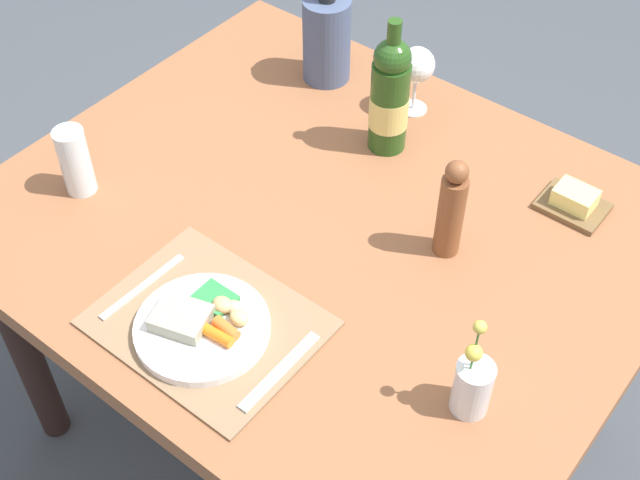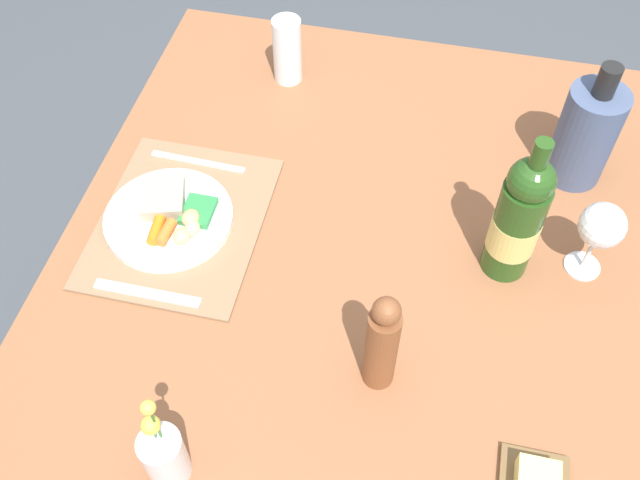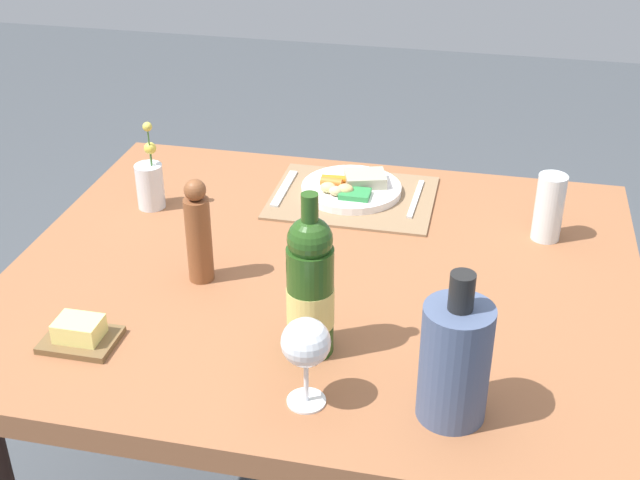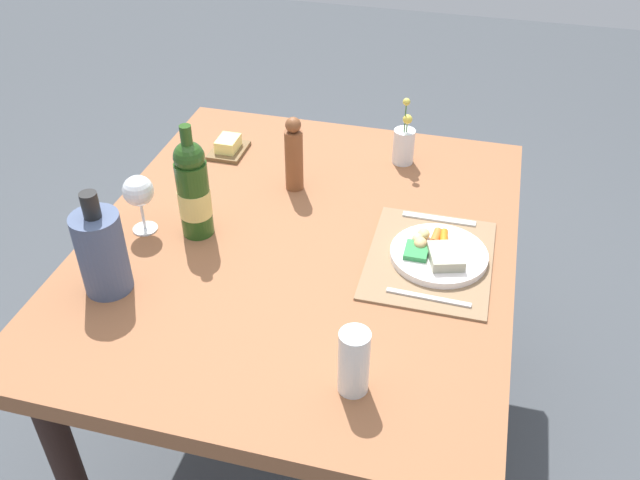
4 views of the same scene
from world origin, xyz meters
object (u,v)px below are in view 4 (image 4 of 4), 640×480
Objects in this scene: dining_table at (301,266)px; butter_dish at (228,147)px; fork at (428,297)px; water_tumbler at (354,365)px; cooler_bottle at (102,252)px; knife at (439,219)px; dinner_plate at (438,253)px; wine_glass at (138,192)px; flower_vase at (404,144)px; pepper_mill at (294,155)px; wine_bottle at (193,190)px.

dining_table is 9.79× the size of butter_dish.
water_tumbler is at bearing 161.24° from fork.
cooler_bottle is 0.67m from butter_dish.
dinner_plate is at bearing -174.88° from knife.
knife is at bearing -72.82° from wine_glass.
water_tumbler is at bearing -145.09° from butter_dish.
cooler_bottle reaches higher than flower_vase.
cooler_bottle is 0.63m from water_tumbler.
fork is 0.32m from water_tumbler.
pepper_mill reaches higher than dinner_plate.
wine_bottle is 0.14m from wine_glass.
cooler_bottle is at bearing 155.44° from wine_bottle.
butter_dish is at bearing -4.06° from cooler_bottle.
fork is at bearing -177.85° from knife.
butter_dish is (0.43, -0.07, -0.10)m from wine_glass.
wine_bottle is at bearing 81.38° from fork.
fork is 0.58m from pepper_mill.
knife is (0.16, 0.02, -0.01)m from dinner_plate.
butter_dish is at bearing -9.13° from wine_glass.
water_tumbler is 0.71× the size of flower_vase.
butter_dish is at bearing 54.56° from fork.
wine_bottle is 1.93× the size of wine_glass.
wine_glass is at bearing 58.93° from water_tumbler.
dining_table is 5.82× the size of pepper_mill.
pepper_mill is (0.29, -0.32, -0.01)m from wine_glass.
knife is at bearing -57.33° from cooler_bottle.
butter_dish is at bearing 41.87° from dining_table.
wine_glass is (-0.06, 0.40, 0.20)m from dining_table.
pepper_mill is (0.38, 0.43, 0.10)m from fork.
butter_dish is (0.66, -0.05, -0.09)m from cooler_bottle.
fork is 0.76m from wine_glass.
wine_bottle is 1.45× the size of flower_vase.
wine_bottle reaches higher than fork.
butter_dish is at bearing 34.91° from water_tumbler.
flower_vase is at bearing 16.50° from fork.
cooler_bottle is at bearing 150.20° from pepper_mill.
pepper_mill is 0.75m from water_tumbler.
fork is 0.74× the size of cooler_bottle.
butter_dish is (0.52, 0.68, 0.01)m from fork.
wine_bottle reaches higher than dining_table.
wine_bottle is 0.43m from butter_dish.
wine_bottle is 1.17× the size of cooler_bottle.
fork is 0.85m from butter_dish.
dining_table is 6.56× the size of fork.
cooler_bottle is (-0.46, 0.71, 0.10)m from knife.
flower_vase is (0.48, -0.45, -0.07)m from wine_bottle.
wine_glass is 1.07× the size of water_tumbler.
butter_dish is 0.62× the size of flower_vase.
wine_glass is (-0.23, 0.73, 0.11)m from knife.
butter_dish is at bearing 9.75° from wine_bottle.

